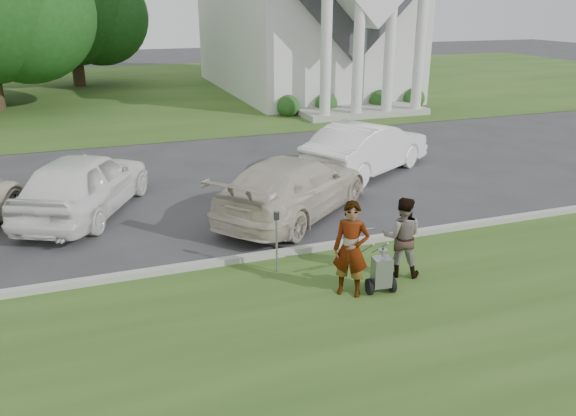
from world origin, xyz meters
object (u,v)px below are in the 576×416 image
person_left (351,250)px  car_b (84,183)px  striping_cart (381,273)px  person_right (402,237)px  tree_back (70,10)px  parking_meter_near (277,234)px  car_c (294,186)px  car_d (367,148)px

person_left → car_b: size_ratio=0.38×
striping_cart → person_right: person_right is taller
tree_back → parking_meter_near: 30.59m
striping_cart → person_left: person_left is taller
car_c → car_d: 4.50m
tree_back → car_d: bearing=-70.5°
tree_back → striping_cart: 32.31m
person_right → parking_meter_near: person_right is taller
person_right → parking_meter_near: (-2.30, 0.93, 0.02)m
person_left → parking_meter_near: (-1.00, 1.33, -0.07)m
person_right → car_b: 8.25m
car_c → parking_meter_near: bearing=113.7°
person_right → car_b: car_b is taller
car_b → car_c: (5.04, -1.86, -0.07)m
car_b → person_right: bearing=161.1°
tree_back → car_b: (0.04, -25.27, -3.90)m
person_right → car_c: 4.02m
car_c → tree_back: bearing=-29.6°
striping_cart → car_b: car_b is taller
person_right → car_d: 7.26m
striping_cart → person_left: 0.78m
tree_back → car_b: bearing=-89.9°
striping_cart → car_d: 8.05m
striping_cart → person_right: 0.98m
car_b → car_c: bearing=-174.6°
striping_cart → car_b: 8.18m
car_d → striping_cart: bearing=124.5°
striping_cart → person_right: bearing=43.6°
tree_back → car_d: size_ratio=1.92×
person_right → car_c: bearing=-50.0°
striping_cart → car_b: bearing=135.9°
person_left → parking_meter_near: size_ratio=1.37×
striping_cart → person_right: (0.72, 0.54, 0.40)m
striping_cart → car_c: car_c is taller
person_left → car_c: (0.47, 4.33, -0.15)m
striping_cart → parking_meter_near: (-1.58, 1.47, 0.42)m
parking_meter_near → car_c: bearing=64.0°
car_b → car_d: car_b is taller
parking_meter_near → car_c: size_ratio=0.25×
person_left → car_c: person_left is taller
person_right → parking_meter_near: 2.48m
person_left → car_b: (-4.57, 6.20, -0.08)m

